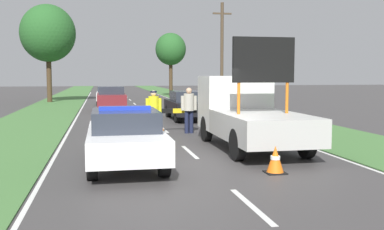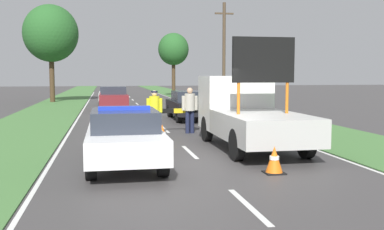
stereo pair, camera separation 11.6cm
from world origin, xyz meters
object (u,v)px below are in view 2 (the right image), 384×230
object	(u,v)px
traffic_cone_near_police	(245,126)
roadside_tree_near_right	(51,34)
road_barrier	(162,113)
roadside_tree_near_left	(173,50)
queued_car_sedan_black	(189,105)
police_officer	(154,109)
traffic_cone_behind_barrier	(123,135)
work_truck	(247,113)
police_car	(124,136)
pedestrian_civilian	(190,107)
traffic_cone_near_truck	(162,135)
utility_pole	(224,55)
queued_car_wagon_maroon	(113,98)
traffic_cone_centre_front	(127,127)
traffic_cone_lane_edge	(274,160)
queued_car_van_white	(110,95)

from	to	relation	value
traffic_cone_near_police	roadside_tree_near_right	xyz separation A→B (m)	(-9.86, 22.05, 5.42)
road_barrier	roadside_tree_near_left	xyz separation A→B (m)	(4.88, 28.92, 4.13)
queued_car_sedan_black	roadside_tree_near_right	bearing A→B (deg)	-62.42
police_officer	traffic_cone_behind_barrier	world-z (taller)	police_officer
work_truck	queued_car_sedan_black	xyz separation A→B (m)	(-0.24, 8.96, -0.34)
police_car	police_officer	distance (m)	5.87
pedestrian_civilian	traffic_cone_near_truck	size ratio (longest dim) A/B	2.65
queued_car_sedan_black	utility_pole	distance (m)	6.45
queued_car_wagon_maroon	traffic_cone_centre_front	bearing A→B (deg)	91.33
road_barrier	traffic_cone_lane_edge	xyz separation A→B (m)	(1.67, -8.05, -0.47)
work_truck	roadside_tree_near_right	world-z (taller)	roadside_tree_near_right
pedestrian_civilian	queued_car_van_white	distance (m)	18.32
road_barrier	police_officer	xyz separation A→B (m)	(-0.37, -0.79, 0.23)
road_barrier	traffic_cone_near_police	bearing A→B (deg)	-13.60
road_barrier	traffic_cone_near_police	world-z (taller)	road_barrier
pedestrian_civilian	queued_car_sedan_black	distance (m)	5.43
roadside_tree_near_right	utility_pole	distance (m)	16.63
police_officer	traffic_cone_centre_front	xyz separation A→B (m)	(-1.05, 0.31, -0.72)
traffic_cone_near_truck	traffic_cone_lane_edge	distance (m)	5.23
queued_car_van_white	utility_pole	size ratio (longest dim) A/B	0.62
traffic_cone_lane_edge	queued_car_sedan_black	bearing A→B (deg)	88.47
traffic_cone_near_truck	queued_car_wagon_maroon	size ratio (longest dim) A/B	0.15
traffic_cone_behind_barrier	roadside_tree_near_left	bearing A→B (deg)	78.30
traffic_cone_centre_front	traffic_cone_near_truck	xyz separation A→B (m)	(1.04, -2.78, 0.04)
queued_car_wagon_maroon	traffic_cone_lane_edge	bearing A→B (deg)	99.76
work_truck	traffic_cone_lane_edge	distance (m)	4.03
roadside_tree_near_right	roadside_tree_near_left	bearing A→B (deg)	33.75
police_officer	queued_car_sedan_black	size ratio (longest dim) A/B	0.37
queued_car_wagon_maroon	roadside_tree_near_left	world-z (taller)	roadside_tree_near_left
police_car	traffic_cone_centre_front	bearing A→B (deg)	85.40
work_truck	queued_car_van_white	size ratio (longest dim) A/B	1.35
work_truck	traffic_cone_near_truck	world-z (taller)	work_truck
police_officer	traffic_cone_behind_barrier	bearing A→B (deg)	68.15
roadside_tree_near_right	police_officer	bearing A→B (deg)	-74.28
work_truck	traffic_cone_near_truck	distance (m)	2.89
roadside_tree_near_right	utility_pole	world-z (taller)	roadside_tree_near_right
work_truck	roadside_tree_near_left	world-z (taller)	roadside_tree_near_left
traffic_cone_lane_edge	queued_car_van_white	xyz separation A→B (m)	(-3.52, 25.61, 0.42)
work_truck	queued_car_sedan_black	size ratio (longest dim) A/B	1.22
road_barrier	traffic_cone_near_truck	size ratio (longest dim) A/B	4.33
work_truck	traffic_cone_behind_barrier	size ratio (longest dim) A/B	10.40
work_truck	traffic_cone_near_truck	bearing A→B (deg)	-19.26
traffic_cone_near_police	traffic_cone_near_truck	world-z (taller)	traffic_cone_near_truck
queued_car_sedan_black	roadside_tree_near_left	bearing A→B (deg)	-96.77
roadside_tree_near_left	traffic_cone_behind_barrier	bearing A→B (deg)	-101.70
traffic_cone_centre_front	traffic_cone_near_truck	world-z (taller)	traffic_cone_near_truck
traffic_cone_centre_front	roadside_tree_near_right	size ratio (longest dim) A/B	0.08
pedestrian_civilian	traffic_cone_near_truck	bearing A→B (deg)	-141.03
road_barrier	queued_car_sedan_black	world-z (taller)	queued_car_sedan_black
roadside_tree_near_left	utility_pole	xyz separation A→B (m)	(0.31, -19.21, -1.40)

